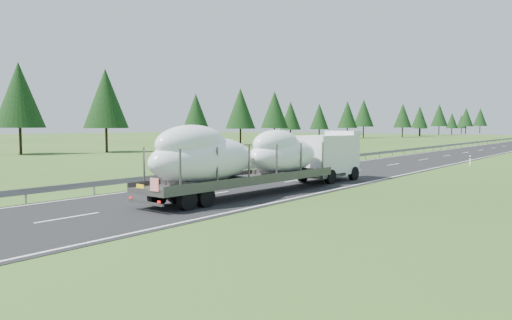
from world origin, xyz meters
The scene contains 4 objects.
ground centered at (0.00, 0.00, 0.00)m, with size 400.00×400.00×0.00m, color #30531B.
guardrail centered at (-5.30, 99.94, 0.60)m, with size 0.10×400.00×0.76m.
tree_line_left centered at (-43.56, 100.47, 7.19)m, with size 14.68×275.55×12.40m.
boat_truck centered at (1.91, 2.46, 2.12)m, with size 3.38×19.00×3.96m.
Camera 1 is at (18.96, -20.86, 3.93)m, focal length 35.00 mm.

